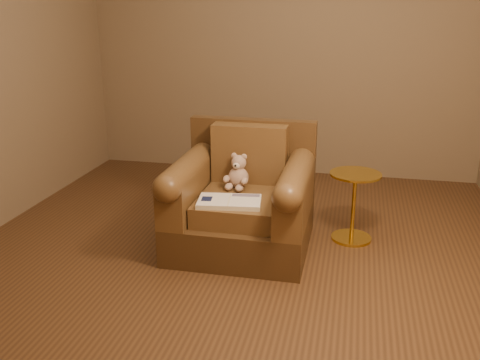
# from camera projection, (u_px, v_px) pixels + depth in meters

# --- Properties ---
(floor) EXTENTS (4.00, 4.00, 0.00)m
(floor) POSITION_uv_depth(u_px,v_px,m) (241.00, 249.00, 3.94)
(floor) COLOR #53341C
(floor) RESTS_ON ground
(room) EXTENTS (4.02, 4.02, 2.71)m
(room) POSITION_uv_depth(u_px,v_px,m) (241.00, 5.00, 3.40)
(room) COLOR #7E694E
(room) RESTS_ON ground
(armchair) EXTENTS (0.98, 0.93, 0.88)m
(armchair) POSITION_uv_depth(u_px,v_px,m) (243.00, 202.00, 3.92)
(armchair) COLOR #472F17
(armchair) RESTS_ON floor
(teddy_bear) EXTENTS (0.19, 0.22, 0.26)m
(teddy_bear) POSITION_uv_depth(u_px,v_px,m) (238.00, 175.00, 3.95)
(teddy_bear) COLOR tan
(teddy_bear) RESTS_ON armchair
(guidebook) EXTENTS (0.46, 0.31, 0.03)m
(guidebook) POSITION_uv_depth(u_px,v_px,m) (229.00, 202.00, 3.65)
(guidebook) COLOR beige
(guidebook) RESTS_ON armchair
(side_table) EXTENTS (0.38, 0.38, 0.53)m
(side_table) POSITION_uv_depth(u_px,v_px,m) (354.00, 204.00, 4.02)
(side_table) COLOR gold
(side_table) RESTS_ON floor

